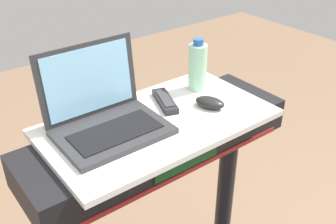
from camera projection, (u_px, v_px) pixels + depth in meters
desk_board at (158, 122)px, 1.25m from camera, size 0.72×0.40×0.02m
laptop at (105, 115)px, 1.18m from camera, size 0.32×0.25×0.24m
computer_mouse at (210, 102)px, 1.31m from camera, size 0.09×0.12×0.03m
water_bottle at (197, 66)px, 1.39m from camera, size 0.06×0.06×0.19m
tv_remote at (165, 101)px, 1.33m from camera, size 0.10×0.17×0.02m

